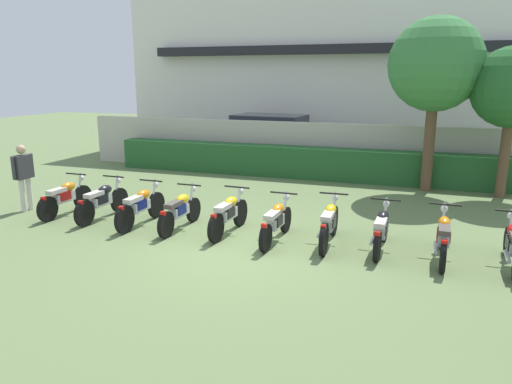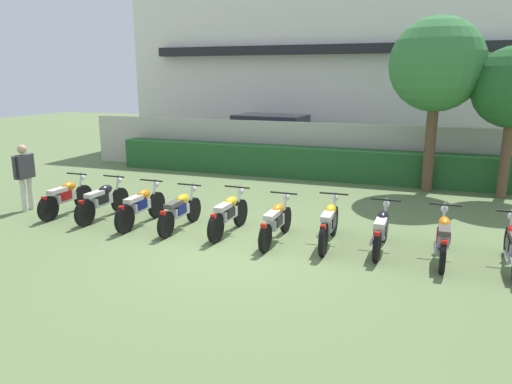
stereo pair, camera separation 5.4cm
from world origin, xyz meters
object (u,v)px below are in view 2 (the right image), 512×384
object	(u,v)px
inspector_person	(24,172)
motorcycle_in_row_6	(329,223)
parked_car	(274,139)
motorcycle_in_row_5	(276,221)
motorcycle_in_row_7	(381,229)
motorcycle_in_row_2	(141,206)
motorcycle_in_row_4	(228,214)
motorcycle_in_row_3	(180,210)
motorcycle_in_row_0	(66,197)
motorcycle_in_row_8	(443,237)
tree_near_inspector	(437,65)
motorcycle_in_row_1	(103,200)

from	to	relation	value
inspector_person	motorcycle_in_row_6	bearing A→B (deg)	0.08
parked_car	inspector_person	xyz separation A→B (m)	(-3.86, -8.75, 0.07)
motorcycle_in_row_5	motorcycle_in_row_7	distance (m)	2.11
motorcycle_in_row_6	motorcycle_in_row_5	bearing A→B (deg)	97.68
motorcycle_in_row_2	motorcycle_in_row_4	xyz separation A→B (m)	(2.14, 0.08, -0.00)
motorcycle_in_row_5	inspector_person	xyz separation A→B (m)	(-6.70, 0.16, 0.57)
motorcycle_in_row_3	inspector_person	xyz separation A→B (m)	(-4.44, 0.10, 0.57)
motorcycle_in_row_0	motorcycle_in_row_5	world-z (taller)	motorcycle_in_row_0
motorcycle_in_row_3	motorcycle_in_row_5	distance (m)	2.26
motorcycle_in_row_6	motorcycle_in_row_8	size ratio (longest dim) A/B	1.01
motorcycle_in_row_4	inspector_person	size ratio (longest dim) A/B	1.10
motorcycle_in_row_3	motorcycle_in_row_8	bearing A→B (deg)	-89.19
motorcycle_in_row_2	motorcycle_in_row_7	world-z (taller)	motorcycle_in_row_2
motorcycle_in_row_2	motorcycle_in_row_3	size ratio (longest dim) A/B	1.04
inspector_person	tree_near_inspector	bearing A→B (deg)	30.70
motorcycle_in_row_1	motorcycle_in_row_2	distance (m)	1.16
motorcycle_in_row_0	motorcycle_in_row_5	size ratio (longest dim) A/B	0.97
inspector_person	motorcycle_in_row_3	bearing A→B (deg)	-1.23
tree_near_inspector	motorcycle_in_row_0	world-z (taller)	tree_near_inspector
motorcycle_in_row_4	motorcycle_in_row_5	distance (m)	1.13
motorcycle_in_row_0	motorcycle_in_row_5	distance (m)	5.49
motorcycle_in_row_1	motorcycle_in_row_5	size ratio (longest dim) A/B	1.01
motorcycle_in_row_8	motorcycle_in_row_6	bearing A→B (deg)	87.82
parked_car	tree_near_inspector	distance (m)	7.06
tree_near_inspector	motorcycle_in_row_7	size ratio (longest dim) A/B	2.76
parked_car	motorcycle_in_row_2	xyz separation A→B (m)	(-0.42, -8.86, -0.48)
motorcycle_in_row_3	motorcycle_in_row_6	size ratio (longest dim) A/B	0.95
parked_car	tree_near_inspector	xyz separation A→B (m)	(5.76, -3.04, 2.71)
motorcycle_in_row_7	motorcycle_in_row_8	distance (m)	1.13
motorcycle_in_row_1	motorcycle_in_row_6	bearing A→B (deg)	-88.63
motorcycle_in_row_0	motorcycle_in_row_3	xyz separation A→B (m)	(3.23, -0.11, -0.01)
motorcycle_in_row_3	motorcycle_in_row_6	distance (m)	3.33
motorcycle_in_row_7	inspector_person	size ratio (longest dim) A/B	1.07
motorcycle_in_row_4	tree_near_inspector	bearing A→B (deg)	-32.30
motorcycle_in_row_3	motorcycle_in_row_8	distance (m)	5.49
motorcycle_in_row_2	motorcycle_in_row_8	bearing A→B (deg)	-88.76
tree_near_inspector	motorcycle_in_row_5	size ratio (longest dim) A/B	2.64
motorcycle_in_row_2	parked_car	bearing A→B (deg)	-1.53
motorcycle_in_row_0	motorcycle_in_row_6	xyz separation A→B (m)	(6.56, -0.00, 0.01)
motorcycle_in_row_4	motorcycle_in_row_5	bearing A→B (deg)	-94.18
motorcycle_in_row_0	motorcycle_in_row_7	xyz separation A→B (m)	(7.59, -0.01, -0.01)
tree_near_inspector	motorcycle_in_row_3	world-z (taller)	tree_near_inspector
motorcycle_in_row_6	inspector_person	xyz separation A→B (m)	(-7.77, -0.01, 0.55)
parked_car	motorcycle_in_row_4	size ratio (longest dim) A/B	2.50
tree_near_inspector	motorcycle_in_row_2	xyz separation A→B (m)	(-6.18, -5.82, -3.19)
parked_car	motorcycle_in_row_3	xyz separation A→B (m)	(0.58, -8.84, -0.50)
motorcycle_in_row_2	motorcycle_in_row_4	world-z (taller)	motorcycle_in_row_2
motorcycle_in_row_6	tree_near_inspector	bearing A→B (deg)	-19.64
motorcycle_in_row_7	inspector_person	distance (m)	8.82
motorcycle_in_row_2	inspector_person	bearing A→B (deg)	89.31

